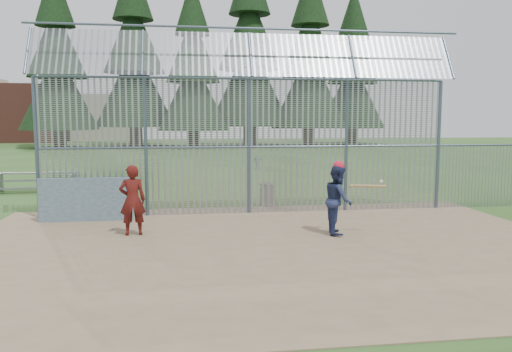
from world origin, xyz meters
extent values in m
plane|color=#2D511E|center=(0.00, 0.00, 0.00)|extent=(120.00, 120.00, 0.00)
cube|color=#756047|center=(0.00, -0.50, 0.01)|extent=(14.00, 10.00, 0.02)
cube|color=#38566B|center=(-4.60, 2.90, 0.62)|extent=(2.50, 0.12, 1.20)
imported|color=#222A4F|center=(1.81, 0.45, 0.86)|extent=(0.77, 0.92, 1.69)
imported|color=maroon|center=(-3.16, 1.02, 0.88)|extent=(0.67, 0.48, 1.71)
imported|color=slate|center=(2.11, 16.25, 0.44)|extent=(0.55, 0.32, 0.88)
sphere|color=red|center=(1.81, 0.45, 1.69)|extent=(0.27, 0.27, 0.27)
cylinder|color=#AA7F4C|center=(2.51, 0.30, 1.21)|extent=(0.83, 0.33, 0.07)
sphere|color=#AA7F4C|center=(2.08, 0.30, 1.21)|extent=(0.09, 0.09, 0.09)
sphere|color=white|center=(2.85, 0.34, 1.31)|extent=(0.09, 0.09, 0.09)
cylinder|color=gray|center=(0.76, 4.63, 0.35)|extent=(0.52, 0.52, 0.70)
cylinder|color=#9EA0A5|center=(0.76, 4.63, 0.72)|extent=(0.56, 0.56, 0.05)
sphere|color=#9EA0A5|center=(0.76, 4.63, 0.77)|extent=(0.10, 0.10, 0.10)
cube|color=gray|center=(-7.63, 8.74, 0.20)|extent=(3.00, 0.25, 0.05)
cube|color=slate|center=(-7.63, 9.09, 0.45)|extent=(3.00, 0.25, 0.05)
cube|color=slate|center=(-7.63, 9.44, 0.70)|extent=(3.00, 0.25, 0.05)
cube|color=gray|center=(-6.23, 9.09, 0.35)|extent=(0.06, 0.90, 0.70)
cylinder|color=#47566B|center=(-6.00, 3.50, 2.00)|extent=(0.10, 0.10, 4.00)
cylinder|color=#47566B|center=(-3.00, 3.50, 2.00)|extent=(0.10, 0.10, 4.00)
cylinder|color=#47566B|center=(0.00, 3.50, 2.00)|extent=(0.10, 0.10, 4.00)
cylinder|color=#47566B|center=(3.00, 3.50, 2.00)|extent=(0.10, 0.10, 4.00)
cylinder|color=#47566B|center=(6.00, 3.50, 2.00)|extent=(0.10, 0.10, 4.00)
cylinder|color=#47566B|center=(0.00, 3.50, 4.00)|extent=(12.00, 0.07, 0.07)
cylinder|color=#47566B|center=(0.00, 3.50, 2.00)|extent=(12.00, 0.06, 0.06)
cube|color=gray|center=(0.00, 3.50, 2.00)|extent=(12.00, 0.02, 4.00)
cube|color=gray|center=(0.00, 3.12, 4.65)|extent=(12.00, 0.77, 1.31)
cylinder|color=#47566B|center=(6.00, 3.50, 1.00)|extent=(0.08, 0.08, 2.00)
cylinder|color=#332319|center=(-14.00, 40.00, 1.53)|extent=(1.19, 1.19, 3.06)
cone|color=black|center=(-14.00, 40.00, 10.20)|extent=(7.48, 7.48, 13.94)
cylinder|color=#332319|center=(-7.00, 43.00, 1.71)|extent=(1.33, 1.33, 3.42)
cone|color=black|center=(-7.00, 43.00, 11.40)|extent=(8.36, 8.36, 15.58)
cylinder|color=#332319|center=(-1.00, 39.00, 1.44)|extent=(1.12, 1.12, 2.88)
cone|color=black|center=(-1.00, 39.00, 9.60)|extent=(7.04, 7.04, 13.12)
cylinder|color=#332319|center=(5.00, 42.00, 1.80)|extent=(1.40, 1.40, 3.60)
cone|color=black|center=(5.00, 42.00, 12.00)|extent=(8.80, 8.80, 16.40)
cylinder|color=#332319|center=(11.00, 40.00, 1.62)|extent=(1.26, 1.26, 3.24)
cone|color=black|center=(11.00, 40.00, 10.80)|extent=(7.92, 7.92, 14.76)
cylinder|color=#332319|center=(17.00, 44.00, 1.53)|extent=(1.19, 1.19, 3.06)
cone|color=black|center=(17.00, 44.00, 10.20)|extent=(7.48, 7.48, 13.94)
cube|color=brown|center=(-22.00, 55.00, 3.50)|extent=(10.00, 8.00, 7.00)
cube|color=#B2A58C|center=(-12.00, 58.00, 3.00)|extent=(8.00, 7.00, 6.00)
camera|label=1|loc=(-1.87, -11.18, 2.82)|focal=35.00mm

